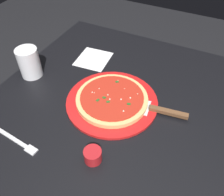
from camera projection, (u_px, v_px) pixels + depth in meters
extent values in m
plane|color=black|center=(112.00, 192.00, 1.38)|extent=(5.00, 5.00, 0.00)
cube|color=black|center=(89.00, 86.00, 1.48)|extent=(0.06, 0.06, 0.73)
cube|color=black|center=(205.00, 126.00, 1.26)|extent=(0.06, 0.06, 0.73)
cube|color=black|center=(112.00, 105.00, 0.85)|extent=(0.94, 0.86, 0.03)
cylinder|color=red|center=(112.00, 101.00, 0.84)|extent=(0.32, 0.32, 0.01)
cylinder|color=#DBB26B|center=(112.00, 98.00, 0.83)|extent=(0.25, 0.25, 0.02)
cylinder|color=red|center=(112.00, 96.00, 0.82)|extent=(0.22, 0.22, 0.00)
sphere|color=#EFEACC|center=(94.00, 93.00, 0.83)|extent=(0.00, 0.00, 0.00)
sphere|color=#EFEACC|center=(118.00, 80.00, 0.88)|extent=(0.00, 0.00, 0.00)
sphere|color=#EFEACC|center=(110.00, 99.00, 0.81)|extent=(0.00, 0.00, 0.00)
sphere|color=#EFEACC|center=(123.00, 111.00, 0.77)|extent=(0.01, 0.01, 0.01)
sphere|color=#EFEACC|center=(108.00, 95.00, 0.82)|extent=(0.00, 0.00, 0.00)
sphere|color=#EFEACC|center=(99.00, 89.00, 0.85)|extent=(0.00, 0.00, 0.00)
sphere|color=#EFEACC|center=(125.00, 88.00, 0.85)|extent=(0.00, 0.00, 0.00)
sphere|color=#EFEACC|center=(92.00, 92.00, 0.83)|extent=(0.00, 0.00, 0.00)
sphere|color=#EFEACC|center=(121.00, 100.00, 0.81)|extent=(0.01, 0.01, 0.01)
sphere|color=#EFEACC|center=(130.00, 98.00, 0.81)|extent=(0.01, 0.01, 0.01)
sphere|color=#EFEACC|center=(138.00, 94.00, 0.83)|extent=(0.00, 0.00, 0.00)
cube|color=#23561E|center=(107.00, 101.00, 0.80)|extent=(0.01, 0.01, 0.00)
cube|color=#23561E|center=(104.00, 98.00, 0.81)|extent=(0.01, 0.01, 0.00)
cube|color=#23561E|center=(129.00, 104.00, 0.79)|extent=(0.01, 0.01, 0.00)
cube|color=#23561E|center=(117.00, 82.00, 0.87)|extent=(0.01, 0.01, 0.00)
cube|color=#23561E|center=(98.00, 100.00, 0.81)|extent=(0.01, 0.01, 0.00)
cube|color=silver|center=(136.00, 105.00, 0.82)|extent=(0.08, 0.10, 0.00)
cube|color=brown|center=(168.00, 112.00, 0.79)|extent=(0.04, 0.13, 0.01)
cylinder|color=silver|center=(30.00, 62.00, 0.91)|extent=(0.08, 0.08, 0.12)
cylinder|color=#B2191E|center=(93.00, 155.00, 0.67)|extent=(0.05, 0.05, 0.04)
cube|color=white|center=(93.00, 59.00, 1.03)|extent=(0.16, 0.15, 0.00)
cube|color=silver|center=(10.00, 136.00, 0.73)|extent=(0.03, 0.15, 0.00)
cube|color=silver|center=(31.00, 150.00, 0.70)|extent=(0.03, 0.04, 0.00)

